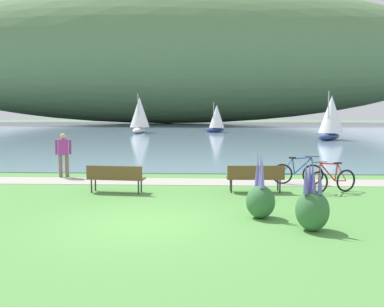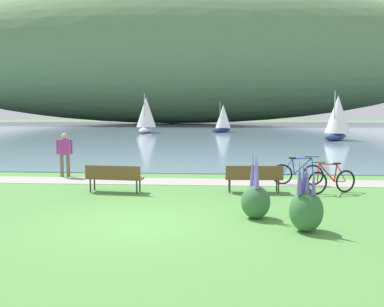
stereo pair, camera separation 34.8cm
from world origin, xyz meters
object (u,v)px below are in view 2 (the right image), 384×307
(park_bench_near_camera, at_px, (254,176))
(bicycle_leaning_near_bench, at_px, (298,174))
(person_at_shoreline, at_px, (65,152))
(sailboat_nearest_to_shore, at_px, (223,118))
(park_bench_further_along, at_px, (114,176))
(sailboat_toward_hillside, at_px, (337,117))
(bicycle_beside_path, at_px, (331,181))
(sailboat_mid_bay, at_px, (146,115))

(park_bench_near_camera, xyz_separation_m, bicycle_leaning_near_bench, (1.63, 1.54, -0.12))
(person_at_shoreline, distance_m, sailboat_nearest_to_shore, 33.81)
(park_bench_further_along, xyz_separation_m, bicycle_leaning_near_bench, (6.04, 1.82, -0.12))
(bicycle_leaning_near_bench, relative_size, sailboat_toward_hillside, 0.43)
(park_bench_near_camera, distance_m, bicycle_beside_path, 2.42)
(park_bench_near_camera, relative_size, sailboat_toward_hillside, 0.44)
(bicycle_leaning_near_bench, bearing_deg, park_bench_further_along, -163.25)
(park_bench_further_along, xyz_separation_m, person_at_shoreline, (-2.70, 3.02, 0.46))
(sailboat_nearest_to_shore, bearing_deg, park_bench_near_camera, -88.71)
(park_bench_near_camera, xyz_separation_m, sailboat_nearest_to_shore, (-0.81, 35.96, 1.14))
(park_bench_further_along, height_order, bicycle_beside_path, bicycle_beside_path)
(park_bench_near_camera, distance_m, bicycle_leaning_near_bench, 2.25)
(park_bench_further_along, bearing_deg, sailboat_mid_bay, 98.21)
(bicycle_leaning_near_bench, distance_m, sailboat_nearest_to_shore, 34.53)
(bicycle_beside_path, relative_size, sailboat_toward_hillside, 0.40)
(park_bench_further_along, relative_size, bicycle_leaning_near_bench, 1.04)
(park_bench_further_along, bearing_deg, person_at_shoreline, 131.78)
(bicycle_leaning_near_bench, height_order, sailboat_nearest_to_shore, sailboat_nearest_to_shore)
(bicycle_leaning_near_bench, distance_m, sailboat_mid_bay, 34.44)
(bicycle_beside_path, bearing_deg, park_bench_further_along, -177.46)
(person_at_shoreline, bearing_deg, sailboat_toward_hillside, 52.67)
(sailboat_nearest_to_shore, bearing_deg, bicycle_beside_path, -84.88)
(bicycle_beside_path, distance_m, person_at_shoreline, 9.92)
(sailboat_mid_bay, bearing_deg, sailboat_toward_hillside, -30.27)
(park_bench_further_along, xyz_separation_m, sailboat_nearest_to_shore, (3.60, 36.23, 1.14))
(bicycle_leaning_near_bench, height_order, person_at_shoreline, person_at_shoreline)
(bicycle_beside_path, bearing_deg, sailboat_nearest_to_shore, 95.12)
(sailboat_mid_bay, height_order, sailboat_toward_hillside, sailboat_mid_bay)
(sailboat_toward_hillside, bearing_deg, park_bench_near_camera, -110.39)
(park_bench_near_camera, bearing_deg, bicycle_leaning_near_bench, 43.40)
(bicycle_leaning_near_bench, xyz_separation_m, sailboat_nearest_to_shore, (-2.44, 34.42, 1.27))
(person_at_shoreline, xyz_separation_m, sailboat_toward_hillside, (15.87, 20.81, 1.01))
(bicycle_leaning_near_bench, distance_m, bicycle_beside_path, 1.71)
(bicycle_beside_path, bearing_deg, bicycle_leaning_near_bench, 117.26)
(person_at_shoreline, height_order, sailboat_mid_bay, sailboat_mid_bay)
(park_bench_further_along, distance_m, bicycle_leaning_near_bench, 6.31)
(bicycle_leaning_near_bench, xyz_separation_m, person_at_shoreline, (-8.74, 1.20, 0.58))
(park_bench_near_camera, bearing_deg, sailboat_toward_hillside, 69.61)
(bicycle_leaning_near_bench, xyz_separation_m, sailboat_toward_hillside, (7.13, 22.01, 1.59))
(park_bench_further_along, distance_m, person_at_shoreline, 4.08)
(sailboat_mid_bay, bearing_deg, bicycle_beside_path, -70.94)
(park_bench_near_camera, relative_size, park_bench_further_along, 0.99)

